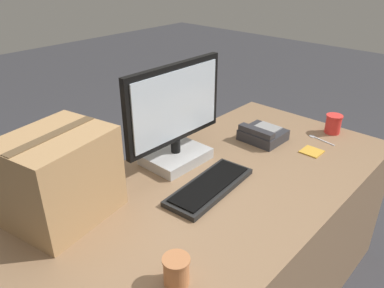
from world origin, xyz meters
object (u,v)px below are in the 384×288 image
(keyboard, at_px, (210,187))
(desk_phone, at_px, (262,134))
(monitor, at_px, (175,123))
(cardboard_box, at_px, (60,177))
(paper_cup_right, at_px, (333,124))
(spoon, at_px, (317,138))
(paper_cup_left, at_px, (176,271))
(sticky_note_pad, at_px, (312,152))

(keyboard, height_order, desk_phone, desk_phone)
(monitor, relative_size, cardboard_box, 1.34)
(paper_cup_right, xyz_separation_m, cardboard_box, (-1.35, 0.43, 0.11))
(keyboard, relative_size, spoon, 2.85)
(desk_phone, xyz_separation_m, paper_cup_left, (-0.97, -0.34, 0.01))
(paper_cup_right, bearing_deg, keyboard, 171.00)
(desk_phone, bearing_deg, monitor, 160.02)
(paper_cup_left, bearing_deg, desk_phone, 18.98)
(monitor, relative_size, keyboard, 1.24)
(cardboard_box, bearing_deg, sticky_note_pad, -22.77)
(monitor, xyz_separation_m, cardboard_box, (-0.56, 0.02, -0.03))
(monitor, distance_m, keyboard, 0.33)
(paper_cup_left, bearing_deg, spoon, 6.22)
(paper_cup_left, distance_m, paper_cup_right, 1.31)
(keyboard, xyz_separation_m, sticky_note_pad, (0.58, -0.16, -0.01))
(desk_phone, relative_size, paper_cup_right, 2.02)
(sticky_note_pad, bearing_deg, paper_cup_right, 4.68)
(monitor, distance_m, cardboard_box, 0.56)
(monitor, distance_m, desk_phone, 0.52)
(desk_phone, height_order, paper_cup_right, paper_cup_right)
(spoon, height_order, cardboard_box, cardboard_box)
(paper_cup_left, xyz_separation_m, spoon, (1.18, 0.13, -0.05))
(desk_phone, xyz_separation_m, cardboard_box, (-1.02, 0.20, 0.13))
(spoon, bearing_deg, paper_cup_right, -91.03)
(monitor, xyz_separation_m, spoon, (0.67, -0.38, -0.20))
(spoon, xyz_separation_m, cardboard_box, (-1.23, 0.40, 0.16))
(cardboard_box, xyz_separation_m, sticky_note_pad, (1.07, -0.45, -0.16))
(paper_cup_left, relative_size, spoon, 0.60)
(paper_cup_right, bearing_deg, paper_cup_left, -175.43)
(keyboard, relative_size, sticky_note_pad, 4.68)
(desk_phone, bearing_deg, paper_cup_right, -33.96)
(paper_cup_right, height_order, spoon, paper_cup_right)
(paper_cup_right, height_order, sticky_note_pad, paper_cup_right)
(monitor, bearing_deg, keyboard, -104.97)
(spoon, bearing_deg, cardboard_box, 82.28)
(paper_cup_right, relative_size, sticky_note_pad, 1.08)
(paper_cup_right, distance_m, spoon, 0.13)
(monitor, distance_m, paper_cup_right, 0.90)
(desk_phone, height_order, sticky_note_pad, desk_phone)
(monitor, distance_m, spoon, 0.79)
(monitor, xyz_separation_m, keyboard, (-0.07, -0.27, -0.18))
(monitor, height_order, desk_phone, monitor)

